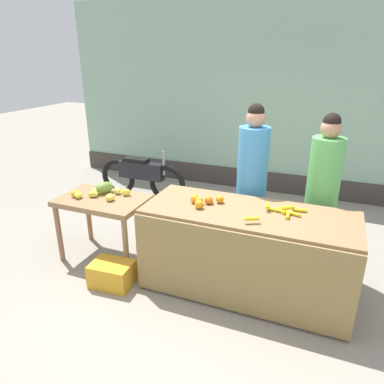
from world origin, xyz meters
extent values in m
plane|color=gray|center=(0.00, 0.00, 0.00)|extent=(24.00, 24.00, 0.00)
cube|color=#8CB299|center=(0.00, 3.10, 1.63)|extent=(7.52, 0.20, 3.26)
cube|color=#3F3833|center=(0.00, 2.99, 0.18)|extent=(7.52, 0.04, 0.36)
cube|color=olive|center=(0.47, 0.00, 0.45)|extent=(2.08, 0.81, 0.90)
cube|color=olive|center=(0.47, -0.42, 0.45)|extent=(2.08, 0.03, 0.84)
cube|color=olive|center=(-1.26, 0.00, 0.74)|extent=(1.02, 0.65, 0.06)
cylinder|color=#8B6349|center=(-1.72, -0.28, 0.36)|extent=(0.06, 0.06, 0.71)
cylinder|color=#857250|center=(-0.80, -0.28, 0.36)|extent=(0.06, 0.06, 0.71)
cylinder|color=#916441|center=(-1.72, 0.28, 0.36)|extent=(0.06, 0.06, 0.71)
cylinder|color=#936151|center=(-0.80, 0.28, 0.36)|extent=(0.06, 0.06, 0.71)
cylinder|color=yellow|center=(0.83, 0.01, 0.92)|extent=(0.04, 0.15, 0.04)
cylinder|color=yellow|center=(0.79, 0.11, 0.92)|extent=(0.04, 0.16, 0.04)
cylinder|color=gold|center=(0.87, 0.06, 0.92)|extent=(0.15, 0.07, 0.04)
cylinder|color=gold|center=(0.92, 0.17, 0.92)|extent=(0.14, 0.06, 0.04)
cylinder|color=gold|center=(0.71, 0.09, 0.92)|extent=(0.16, 0.05, 0.04)
cylinder|color=yellow|center=(0.74, 0.13, 0.92)|extent=(0.11, 0.13, 0.04)
cylinder|color=yellow|center=(0.63, 0.09, 0.95)|extent=(0.05, 0.13, 0.04)
cylinder|color=yellow|center=(0.55, -0.26, 0.95)|extent=(0.14, 0.09, 0.04)
cylinder|color=yellow|center=(0.82, 0.11, 0.95)|extent=(0.12, 0.10, 0.04)
sphere|color=orange|center=(-0.01, -0.12, 0.94)|extent=(0.09, 0.09, 0.09)
sphere|color=orange|center=(0.04, 0.02, 0.94)|extent=(0.09, 0.09, 0.09)
sphere|color=orange|center=(0.14, 0.09, 0.94)|extent=(0.08, 0.08, 0.08)
sphere|color=orange|center=(-0.10, -0.01, 0.95)|extent=(0.09, 0.09, 0.09)
sphere|color=orange|center=(0.02, 0.07, 0.94)|extent=(0.08, 0.08, 0.08)
sphere|color=orange|center=(-0.04, -0.03, 0.94)|extent=(0.08, 0.08, 0.08)
ellipsoid|color=#E1CD47|center=(-1.37, -0.01, 0.81)|extent=(0.13, 0.11, 0.08)
ellipsoid|color=yellow|center=(-1.13, -0.04, 0.81)|extent=(0.13, 0.12, 0.08)
ellipsoid|color=yellow|center=(-1.04, 0.17, 0.82)|extent=(0.12, 0.10, 0.09)
ellipsoid|color=yellow|center=(-1.56, -0.09, 0.82)|extent=(0.13, 0.12, 0.09)
ellipsoid|color=yellow|center=(-1.40, 0.05, 0.81)|extent=(0.12, 0.11, 0.08)
ellipsoid|color=#D6D243|center=(-1.17, 0.18, 0.81)|extent=(0.13, 0.13, 0.08)
ellipsoid|color=yellow|center=(-1.51, -0.10, 0.81)|extent=(0.12, 0.14, 0.07)
ellipsoid|color=yellow|center=(-1.13, -0.02, 0.81)|extent=(0.12, 0.09, 0.08)
ellipsoid|color=#D6D249|center=(-1.35, 0.10, 0.81)|extent=(0.09, 0.12, 0.07)
ellipsoid|color=olive|center=(-1.32, 0.14, 0.84)|extent=(0.22, 0.26, 0.14)
cylinder|color=#33333D|center=(0.34, 0.65, 0.36)|extent=(0.29, 0.29, 0.72)
cylinder|color=#3F8CCC|center=(0.34, 0.65, 1.16)|extent=(0.34, 0.34, 0.88)
sphere|color=tan|center=(0.34, 0.65, 1.69)|extent=(0.21, 0.21, 0.21)
sphere|color=black|center=(0.34, 0.65, 1.76)|extent=(0.18, 0.18, 0.18)
cylinder|color=#33333D|center=(1.10, 0.69, 0.35)|extent=(0.29, 0.29, 0.69)
cylinder|color=#59B259|center=(1.10, 0.69, 1.11)|extent=(0.34, 0.34, 0.85)
sphere|color=tan|center=(1.10, 0.69, 1.63)|extent=(0.21, 0.21, 0.21)
sphere|color=black|center=(1.10, 0.69, 1.70)|extent=(0.18, 0.18, 0.18)
torus|color=black|center=(-1.32, 1.83, 0.33)|extent=(0.65, 0.09, 0.65)
torus|color=black|center=(-2.27, 1.83, 0.33)|extent=(0.65, 0.09, 0.65)
cube|color=black|center=(-1.80, 1.83, 0.51)|extent=(0.80, 0.18, 0.28)
cube|color=black|center=(-1.90, 1.83, 0.67)|extent=(0.44, 0.16, 0.08)
cylinder|color=gray|center=(-1.37, 1.83, 0.68)|extent=(0.04, 0.04, 0.40)
cube|color=gold|center=(-0.87, -0.47, 0.13)|extent=(0.46, 0.35, 0.26)
ellipsoid|color=tan|center=(-0.50, 0.81, 0.29)|extent=(0.39, 0.34, 0.58)
camera|label=1|loc=(1.13, -3.14, 2.33)|focal=33.18mm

